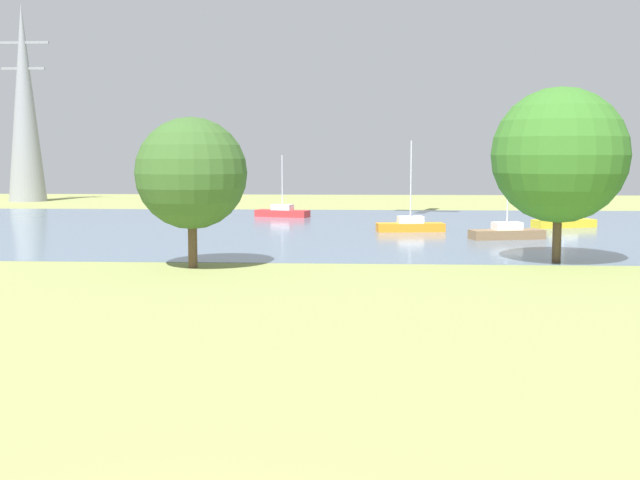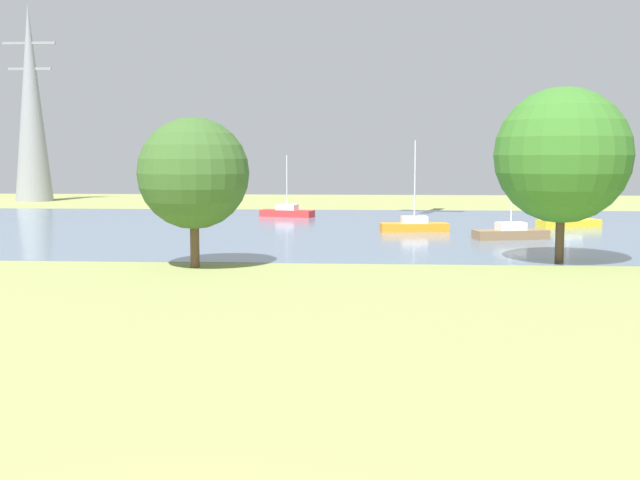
{
  "view_description": "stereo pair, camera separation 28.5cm",
  "coord_description": "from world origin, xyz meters",
  "px_view_note": "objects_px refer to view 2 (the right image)",
  "views": [
    {
      "loc": [
        2.72,
        -9.26,
        5.35
      ],
      "look_at": [
        1.12,
        19.27,
        2.33
      ],
      "focal_mm": 44.33,
      "sensor_mm": 36.0,
      "label": 1
    },
    {
      "loc": [
        3.0,
        -9.24,
        5.35
      ],
      "look_at": [
        1.12,
        19.27,
        2.33
      ],
      "focal_mm": 44.33,
      "sensor_mm": 36.0,
      "label": 2
    }
  ],
  "objects_px": {
    "sailboat_orange": "(414,225)",
    "tree_east_near": "(562,155)",
    "electricity_pylon": "(31,103)",
    "sailboat_brown": "(511,232)",
    "sailboat_red": "(287,212)",
    "tree_east_far": "(194,173)",
    "sailboat_yellow": "(569,222)"
  },
  "relations": [
    {
      "from": "sailboat_orange",
      "to": "tree_east_near",
      "type": "bearing_deg",
      "value": -68.54
    },
    {
      "from": "electricity_pylon",
      "to": "sailboat_brown",
      "type": "bearing_deg",
      "value": -39.67
    },
    {
      "from": "sailboat_red",
      "to": "sailboat_brown",
      "type": "distance_m",
      "value": 24.57
    },
    {
      "from": "tree_east_far",
      "to": "electricity_pylon",
      "type": "distance_m",
      "value": 64.51
    },
    {
      "from": "sailboat_brown",
      "to": "electricity_pylon",
      "type": "distance_m",
      "value": 65.58
    },
    {
      "from": "sailboat_orange",
      "to": "tree_east_far",
      "type": "xyz_separation_m",
      "value": [
        -11.58,
        -19.04,
        4.09
      ]
    },
    {
      "from": "sailboat_orange",
      "to": "electricity_pylon",
      "type": "xyz_separation_m",
      "value": [
        -43.76,
        36.41,
        11.26
      ]
    },
    {
      "from": "sailboat_yellow",
      "to": "tree_east_near",
      "type": "bearing_deg",
      "value": -104.9
    },
    {
      "from": "sailboat_red",
      "to": "tree_east_near",
      "type": "height_order",
      "value": "tree_east_near"
    },
    {
      "from": "electricity_pylon",
      "to": "tree_east_near",
      "type": "bearing_deg",
      "value": -46.42
    },
    {
      "from": "sailboat_orange",
      "to": "tree_east_near",
      "type": "relative_size",
      "value": 0.73
    },
    {
      "from": "tree_east_far",
      "to": "electricity_pylon",
      "type": "height_order",
      "value": "electricity_pylon"
    },
    {
      "from": "tree_east_near",
      "to": "sailboat_brown",
      "type": "bearing_deg",
      "value": 92.21
    },
    {
      "from": "tree_east_far",
      "to": "electricity_pylon",
      "type": "relative_size",
      "value": 0.31
    },
    {
      "from": "sailboat_orange",
      "to": "sailboat_red",
      "type": "relative_size",
      "value": 1.18
    },
    {
      "from": "tree_east_far",
      "to": "sailboat_red",
      "type": "bearing_deg",
      "value": 88.25
    },
    {
      "from": "sailboat_yellow",
      "to": "sailboat_brown",
      "type": "height_order",
      "value": "sailboat_yellow"
    },
    {
      "from": "electricity_pylon",
      "to": "sailboat_yellow",
      "type": "bearing_deg",
      "value": -30.3
    },
    {
      "from": "tree_east_near",
      "to": "tree_east_far",
      "type": "bearing_deg",
      "value": -171.35
    },
    {
      "from": "electricity_pylon",
      "to": "sailboat_orange",
      "type": "bearing_deg",
      "value": -39.76
    },
    {
      "from": "sailboat_red",
      "to": "tree_east_far",
      "type": "bearing_deg",
      "value": -91.75
    },
    {
      "from": "sailboat_orange",
      "to": "sailboat_brown",
      "type": "bearing_deg",
      "value": -39.0
    },
    {
      "from": "tree_east_far",
      "to": "electricity_pylon",
      "type": "bearing_deg",
      "value": 120.13
    },
    {
      "from": "tree_east_near",
      "to": "electricity_pylon",
      "type": "xyz_separation_m",
      "value": [
        -50.17,
        52.71,
        6.3
      ]
    },
    {
      "from": "sailboat_brown",
      "to": "electricity_pylon",
      "type": "relative_size",
      "value": 0.26
    },
    {
      "from": "sailboat_brown",
      "to": "tree_east_far",
      "type": "height_order",
      "value": "tree_east_far"
    },
    {
      "from": "sailboat_orange",
      "to": "sailboat_yellow",
      "type": "xyz_separation_m",
      "value": [
        11.8,
        3.95,
        0.0
      ]
    },
    {
      "from": "sailboat_red",
      "to": "sailboat_brown",
      "type": "relative_size",
      "value": 0.9
    },
    {
      "from": "sailboat_yellow",
      "to": "electricity_pylon",
      "type": "bearing_deg",
      "value": 149.7
    },
    {
      "from": "electricity_pylon",
      "to": "sailboat_red",
      "type": "bearing_deg",
      "value": -34.84
    },
    {
      "from": "sailboat_orange",
      "to": "sailboat_brown",
      "type": "relative_size",
      "value": 1.06
    },
    {
      "from": "sailboat_yellow",
      "to": "sailboat_red",
      "type": "distance_m",
      "value": 24.27
    }
  ]
}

